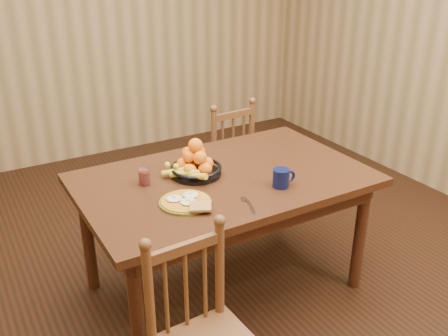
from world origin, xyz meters
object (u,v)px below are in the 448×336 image
chair_far (223,159)px  breakfast_plate (186,202)px  fruit_bowl (195,164)px  dining_table (224,190)px  coffee_mug (282,178)px

chair_far → breakfast_plate: (-0.81, -1.04, 0.32)m
chair_far → fruit_bowl: fruit_bowl is taller
chair_far → fruit_bowl: 1.05m
dining_table → fruit_bowl: size_ratio=4.94×
breakfast_plate → fruit_bowl: (0.19, 0.28, 0.05)m
breakfast_plate → coffee_mug: size_ratio=2.28×
dining_table → fruit_bowl: (-0.13, 0.09, 0.15)m
breakfast_plate → coffee_mug: (0.53, -0.08, 0.04)m
coffee_mug → chair_far: bearing=75.9°
dining_table → fruit_bowl: fruit_bowl is taller
coffee_mug → fruit_bowl: bearing=133.2°
dining_table → coffee_mug: 0.36m
fruit_bowl → dining_table: bearing=-34.3°
breakfast_plate → fruit_bowl: bearing=55.4°
coffee_mug → fruit_bowl: size_ratio=0.41×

